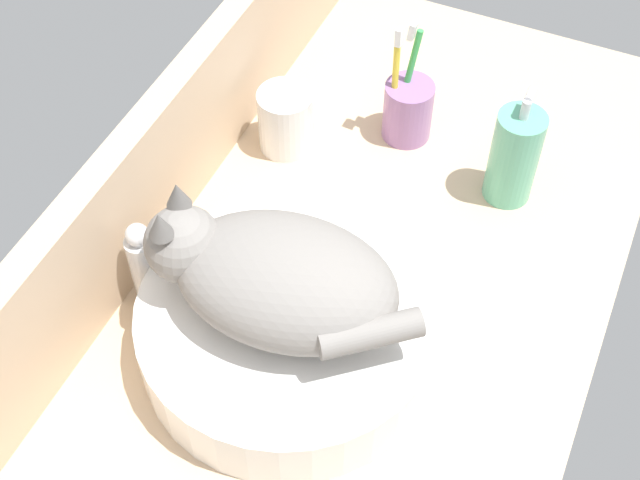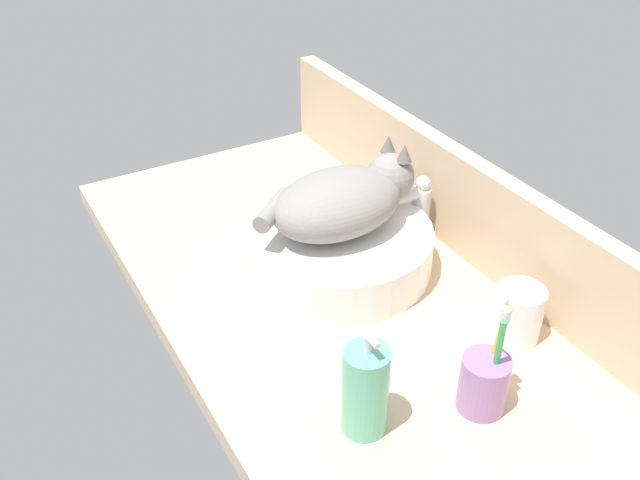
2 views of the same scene
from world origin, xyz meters
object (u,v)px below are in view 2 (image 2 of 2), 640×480
Objects in this scene: soap_dispenser at (365,390)px; toothbrush_cup at (484,381)px; sink_basin at (337,248)px; faucet at (416,207)px; water_glass at (517,316)px; cat at (343,199)px.

soap_dispenser is 17.67cm from toothbrush_cup.
sink_basin is 2.02× the size of soap_dispenser.
faucet is at bearing 90.75° from sink_basin.
water_glass is at bearing 121.54° from toothbrush_cup.
soap_dispenser is 31.88cm from water_glass.
soap_dispenser is (34.99, -17.69, -6.77)cm from cat.
faucet is at bearing 175.35° from water_glass.
cat is at bearing 153.18° from soap_dispenser.
cat reaches higher than toothbrush_cup.
cat reaches higher than sink_basin.
toothbrush_cup reaches higher than sink_basin.
faucet reaches higher than sink_basin.
faucet is at bearing 90.10° from cat.
sink_basin is 34.44cm from water_glass.
faucet reaches higher than water_glass.
toothbrush_cup is at bearing -58.46° from water_glass.
sink_basin is 1.07× the size of cat.
toothbrush_cup is (5.19, 16.74, -2.22)cm from soap_dispenser.
cat is 17.61cm from faucet.
soap_dispenser reaches higher than water_glass.
faucet is at bearing 135.81° from soap_dispenser.
toothbrush_cup reaches higher than soap_dispenser.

